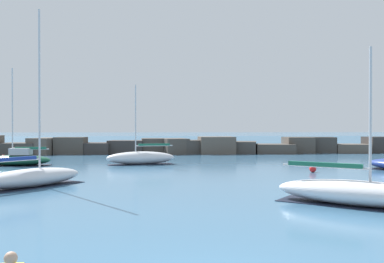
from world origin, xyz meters
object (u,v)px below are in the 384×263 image
object	(u,v)px
sailboat_moored_3	(357,193)
mooring_buoy_far_side	(4,158)
sailboat_moored_0	(32,177)
mooring_buoy_orange_near	(313,169)
sailboat_moored_4	(141,158)
sailboat_moored_2	(18,159)

from	to	relation	value
sailboat_moored_3	mooring_buoy_far_side	bearing A→B (deg)	133.12
sailboat_moored_0	mooring_buoy_orange_near	distance (m)	20.96
sailboat_moored_4	mooring_buoy_far_side	world-z (taller)	sailboat_moored_4
sailboat_moored_3	sailboat_moored_0	bearing A→B (deg)	155.84
sailboat_moored_2	mooring_buoy_orange_near	bearing A→B (deg)	-17.52
sailboat_moored_0	mooring_buoy_far_side	distance (m)	21.08
mooring_buoy_orange_near	mooring_buoy_far_side	size ratio (longest dim) A/B	0.81
sailboat_moored_2	sailboat_moored_4	bearing A→B (deg)	1.85
sailboat_moored_2	sailboat_moored_0	bearing A→B (deg)	-69.43
sailboat_moored_0	sailboat_moored_2	xyz separation A→B (m)	(-5.55, 14.79, 0.00)
mooring_buoy_far_side	sailboat_moored_3	bearing A→B (deg)	-46.88
mooring_buoy_orange_near	mooring_buoy_far_side	bearing A→B (deg)	156.09
sailboat_moored_2	mooring_buoy_far_side	distance (m)	5.38
sailboat_moored_3	sailboat_moored_4	bearing A→B (deg)	115.41
sailboat_moored_3	mooring_buoy_far_side	xyz separation A→B (m)	(-25.07, 26.77, -0.23)
sailboat_moored_0	sailboat_moored_4	world-z (taller)	sailboat_moored_0
sailboat_moored_3	sailboat_moored_4	xyz separation A→B (m)	(-10.74, 22.61, 0.06)
sailboat_moored_2	sailboat_moored_4	xyz separation A→B (m)	(11.43, 0.37, 0.04)
sailboat_moored_0	sailboat_moored_4	distance (m)	16.26
sailboat_moored_0	sailboat_moored_4	size ratio (longest dim) A/B	1.40
sailboat_moored_4	mooring_buoy_orange_near	size ratio (longest dim) A/B	10.33
sailboat_moored_3	mooring_buoy_orange_near	size ratio (longest dim) A/B	9.70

